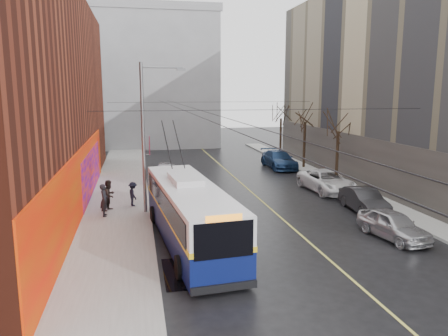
# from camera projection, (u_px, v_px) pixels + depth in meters

# --- Properties ---
(ground) EXTENTS (140.00, 140.00, 0.00)m
(ground) POSITION_uv_depth(u_px,v_px,m) (306.00, 272.00, 18.05)
(ground) COLOR black
(ground) RESTS_ON ground
(sidewalk_left) EXTENTS (4.00, 60.00, 0.15)m
(sidewalk_left) POSITION_uv_depth(u_px,v_px,m) (118.00, 206.00, 28.06)
(sidewalk_left) COLOR gray
(sidewalk_left) RESTS_ON ground
(sidewalk_right) EXTENTS (2.00, 60.00, 0.15)m
(sidewalk_right) POSITION_uv_depth(u_px,v_px,m) (361.00, 194.00, 31.37)
(sidewalk_right) COLOR gray
(sidewalk_right) RESTS_ON ground
(lane_line) EXTENTS (0.12, 50.00, 0.01)m
(lane_line) POSITION_uv_depth(u_px,v_px,m) (253.00, 193.00, 31.85)
(lane_line) COLOR #BFB74C
(lane_line) RESTS_ON ground
(building_far) EXTENTS (20.50, 12.10, 18.00)m
(building_far) POSITION_uv_depth(u_px,v_px,m) (140.00, 78.00, 58.72)
(building_far) COLOR gray
(building_far) RESTS_ON ground
(streetlight_pole) EXTENTS (2.65, 0.60, 9.00)m
(streetlight_pole) POSITION_uv_depth(u_px,v_px,m) (146.00, 134.00, 25.66)
(streetlight_pole) COLOR slate
(streetlight_pole) RESTS_ON ground
(catenary_wires) EXTENTS (18.00, 60.00, 0.22)m
(catenary_wires) POSITION_uv_depth(u_px,v_px,m) (195.00, 107.00, 30.71)
(catenary_wires) COLOR black
(tree_near) EXTENTS (3.20, 3.20, 6.40)m
(tree_near) POSITION_uv_depth(u_px,v_px,m) (339.00, 122.00, 34.37)
(tree_near) COLOR black
(tree_near) RESTS_ON ground
(tree_mid) EXTENTS (3.20, 3.20, 6.68)m
(tree_mid) POSITION_uv_depth(u_px,v_px,m) (305.00, 114.00, 41.08)
(tree_mid) COLOR black
(tree_mid) RESTS_ON ground
(tree_far) EXTENTS (3.20, 3.20, 6.57)m
(tree_far) POSITION_uv_depth(u_px,v_px,m) (281.00, 111.00, 47.85)
(tree_far) COLOR black
(tree_far) RESTS_ON ground
(puddle) EXTENTS (2.67, 3.29, 0.01)m
(puddle) POSITION_uv_depth(u_px,v_px,m) (196.00, 272.00, 18.02)
(puddle) COLOR black
(puddle) RESTS_ON ground
(pigeons_flying) EXTENTS (5.10, 0.99, 0.36)m
(pigeons_flying) POSITION_uv_depth(u_px,v_px,m) (205.00, 95.00, 26.43)
(pigeons_flying) COLOR slate
(trolleybus) EXTENTS (3.61, 12.04, 5.64)m
(trolleybus) POSITION_uv_depth(u_px,v_px,m) (190.00, 212.00, 21.13)
(trolleybus) COLOR #0A134B
(trolleybus) RESTS_ON ground
(parked_car_a) EXTENTS (2.32, 4.43, 1.44)m
(parked_car_a) POSITION_uv_depth(u_px,v_px,m) (393.00, 225.00, 21.97)
(parked_car_a) COLOR silver
(parked_car_a) RESTS_ON ground
(parked_car_b) EXTENTS (1.84, 4.55, 1.47)m
(parked_car_b) POSITION_uv_depth(u_px,v_px,m) (364.00, 200.00, 26.85)
(parked_car_b) COLOR #252527
(parked_car_b) RESTS_ON ground
(parked_car_c) EXTENTS (2.95, 5.82, 1.58)m
(parked_car_c) POSITION_uv_depth(u_px,v_px,m) (327.00, 181.00, 32.23)
(parked_car_c) COLOR white
(parked_car_c) RESTS_ON ground
(parked_car_d) EXTENTS (2.41, 5.79, 1.67)m
(parked_car_d) POSITION_uv_depth(u_px,v_px,m) (279.00, 160.00, 42.02)
(parked_car_d) COLOR navy
(parked_car_d) RESTS_ON ground
(following_car) EXTENTS (2.32, 4.42, 1.43)m
(following_car) POSITION_uv_depth(u_px,v_px,m) (165.00, 171.00, 36.66)
(following_car) COLOR silver
(following_car) RESTS_ON ground
(pedestrian_a) EXTENTS (0.46, 0.70, 1.91)m
(pedestrian_a) POSITION_uv_depth(u_px,v_px,m) (104.00, 200.00, 25.36)
(pedestrian_a) COLOR black
(pedestrian_a) RESTS_ON sidewalk_left
(pedestrian_b) EXTENTS (1.08, 1.15, 1.88)m
(pedestrian_b) POSITION_uv_depth(u_px,v_px,m) (109.00, 195.00, 26.62)
(pedestrian_b) COLOR black
(pedestrian_b) RESTS_ON sidewalk_left
(pedestrian_c) EXTENTS (0.82, 1.12, 1.54)m
(pedestrian_c) POSITION_uv_depth(u_px,v_px,m) (133.00, 194.00, 27.64)
(pedestrian_c) COLOR black
(pedestrian_c) RESTS_ON sidewalk_left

